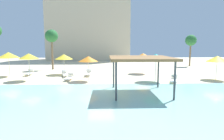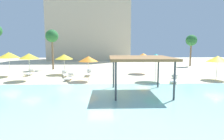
% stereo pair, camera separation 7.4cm
% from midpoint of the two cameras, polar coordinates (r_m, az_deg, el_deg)
% --- Properties ---
extents(ground_plane, '(80.00, 80.00, 0.00)m').
position_cam_midpoint_polar(ground_plane, '(16.27, -2.90, -5.48)').
color(ground_plane, beige).
extents(lagoon_water, '(44.00, 13.50, 0.04)m').
position_cam_midpoint_polar(lagoon_water, '(11.21, -3.29, -11.43)').
color(lagoon_water, '#99D1C6').
rests_on(lagoon_water, ground).
extents(shade_pavilion, '(4.57, 4.57, 2.79)m').
position_cam_midpoint_polar(shade_pavilion, '(14.20, 8.49, 3.29)').
color(shade_pavilion, '#42474C').
rests_on(shade_pavilion, ground).
extents(beach_umbrella_orange_0, '(2.04, 2.04, 2.56)m').
position_cam_midpoint_polar(beach_umbrella_orange_0, '(19.43, -7.33, 3.37)').
color(beach_umbrella_orange_0, silver).
rests_on(beach_umbrella_orange_0, ground).
extents(beach_umbrella_yellow_1, '(2.43, 2.43, 2.85)m').
position_cam_midpoint_polar(beach_umbrella_yellow_1, '(25.24, -29.00, 3.98)').
color(beach_umbrella_yellow_1, silver).
rests_on(beach_umbrella_yellow_1, ground).
extents(beach_umbrella_yellow_2, '(2.25, 2.25, 2.53)m').
position_cam_midpoint_polar(beach_umbrella_yellow_2, '(24.44, -14.49, 3.91)').
color(beach_umbrella_yellow_2, silver).
rests_on(beach_umbrella_yellow_2, ground).
extents(beach_umbrella_yellow_3, '(2.28, 2.28, 2.54)m').
position_cam_midpoint_polar(beach_umbrella_yellow_3, '(22.96, 29.24, 2.98)').
color(beach_umbrella_yellow_3, silver).
rests_on(beach_umbrella_yellow_3, ground).
extents(beach_umbrella_yellow_4, '(2.07, 2.07, 2.82)m').
position_cam_midpoint_polar(beach_umbrella_yellow_4, '(21.34, -24.05, 3.85)').
color(beach_umbrella_yellow_4, silver).
rests_on(beach_umbrella_yellow_4, ground).
extents(beach_umbrella_teal_5, '(2.44, 2.44, 2.79)m').
position_cam_midpoint_polar(beach_umbrella_teal_5, '(19.43, 13.09, 3.77)').
color(beach_umbrella_teal_5, silver).
rests_on(beach_umbrella_teal_5, ground).
extents(beach_umbrella_orange_6, '(2.22, 2.22, 2.63)m').
position_cam_midpoint_polar(beach_umbrella_orange_6, '(24.78, 9.35, 4.34)').
color(beach_umbrella_orange_6, silver).
rests_on(beach_umbrella_orange_6, ground).
extents(lounge_chair_1, '(0.63, 1.90, 0.74)m').
position_cam_midpoint_polar(lounge_chair_1, '(25.15, -23.89, -0.73)').
color(lounge_chair_1, white).
rests_on(lounge_chair_1, ground).
extents(lounge_chair_2, '(0.81, 1.95, 0.74)m').
position_cam_midpoint_polar(lounge_chair_2, '(20.36, -12.92, -2.08)').
color(lounge_chair_2, white).
rests_on(lounge_chair_2, ground).
extents(lounge_chair_3, '(1.21, 1.99, 0.74)m').
position_cam_midpoint_polar(lounge_chair_3, '(22.65, -14.09, -1.15)').
color(lounge_chair_3, white).
rests_on(lounge_chair_3, ground).
extents(lounge_chair_4, '(0.71, 1.93, 0.74)m').
position_cam_midpoint_polar(lounge_chair_4, '(22.78, -7.29, -0.94)').
color(lounge_chair_4, white).
rests_on(lounge_chair_4, ground).
extents(lounge_chair_5, '(1.29, 1.98, 0.74)m').
position_cam_midpoint_polar(lounge_chair_5, '(19.50, 18.22, -2.68)').
color(lounge_chair_5, white).
rests_on(lounge_chair_5, ground).
extents(palm_tree_0, '(1.90, 1.90, 5.46)m').
position_cam_midpoint_polar(palm_tree_0, '(35.88, 22.76, 8.14)').
color(palm_tree_0, brown).
rests_on(palm_tree_0, ground).
extents(palm_tree_2, '(1.90, 1.90, 6.00)m').
position_cam_midpoint_polar(palm_tree_2, '(29.93, -17.94, 9.56)').
color(palm_tree_2, brown).
rests_on(palm_tree_2, ground).
extents(hotel_block_0, '(19.61, 9.06, 17.47)m').
position_cam_midpoint_polar(hotel_block_0, '(48.72, -6.99, 13.45)').
color(hotel_block_0, beige).
rests_on(hotel_block_0, ground).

